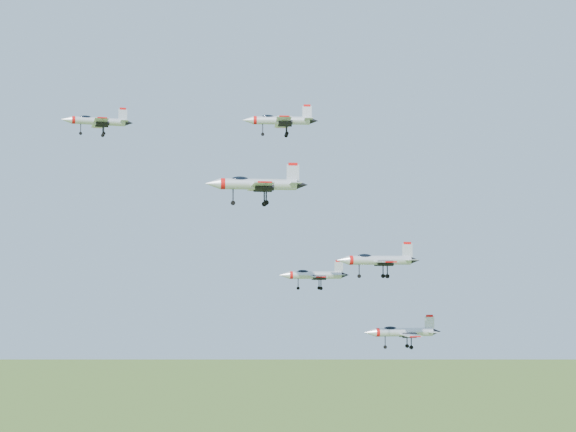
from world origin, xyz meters
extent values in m
cylinder|color=silver|center=(-25.78, 12.59, 140.26)|extent=(8.11, 1.63, 1.16)
cone|color=silver|center=(-30.61, 12.31, 140.26)|extent=(1.68, 1.26, 1.16)
cone|color=black|center=(-21.13, 12.86, 140.26)|extent=(1.31, 1.06, 0.99)
ellipsoid|color=black|center=(-27.75, 12.48, 140.70)|extent=(2.02, 0.95, 0.74)
cube|color=silver|center=(-25.45, 10.10, 140.04)|extent=(2.28, 4.05, 0.13)
cube|color=silver|center=(-25.75, 15.11, 140.04)|extent=(2.28, 4.05, 0.13)
cube|color=silver|center=(-22.11, 12.81, 141.47)|extent=(1.35, 0.19, 1.88)
cube|color=red|center=(-22.11, 12.81, 142.45)|extent=(0.99, 0.18, 0.31)
cylinder|color=silver|center=(-0.70, -4.15, 138.57)|extent=(8.09, 2.68, 1.16)
cone|color=silver|center=(-5.42, -3.23, 138.57)|extent=(1.80, 1.45, 1.16)
cone|color=black|center=(3.85, -5.05, 138.57)|extent=(1.41, 1.21, 0.98)
ellipsoid|color=black|center=(-2.62, -3.78, 139.00)|extent=(2.08, 1.19, 0.73)
cube|color=silver|center=(-1.00, -6.64, 138.34)|extent=(2.77, 4.24, 0.12)
cube|color=silver|center=(-0.04, -1.74, 138.34)|extent=(2.77, 4.24, 0.12)
cube|color=silver|center=(2.89, -4.86, 139.77)|extent=(1.33, 0.36, 1.87)
cube|color=red|center=(2.89, -4.86, 140.75)|extent=(0.99, 0.31, 0.31)
cylinder|color=silver|center=(-5.95, -13.12, 128.44)|extent=(9.96, 2.51, 1.42)
cone|color=silver|center=(-11.83, -12.46, 128.44)|extent=(2.12, 1.64, 1.42)
cone|color=black|center=(-0.28, -13.75, 128.44)|extent=(1.66, 1.37, 1.21)
ellipsoid|color=black|center=(-8.34, -12.85, 128.98)|extent=(2.51, 1.29, 0.90)
cube|color=silver|center=(-6.07, -16.19, 128.17)|extent=(3.04, 5.07, 0.15)
cube|color=silver|center=(-5.39, -10.09, 128.17)|extent=(3.04, 5.07, 0.15)
cube|color=silver|center=(-1.48, -13.62, 129.92)|extent=(1.65, 0.31, 2.30)
cube|color=red|center=(-1.48, -13.62, 131.12)|extent=(1.21, 0.29, 0.38)
cylinder|color=silver|center=(6.06, 1.97, 116.51)|extent=(7.92, 2.18, 1.13)
cone|color=silver|center=(1.40, 2.60, 116.51)|extent=(1.71, 1.33, 1.13)
cone|color=black|center=(10.54, 1.36, 116.51)|extent=(1.34, 1.12, 0.96)
ellipsoid|color=black|center=(4.16, 2.22, 116.94)|extent=(2.01, 1.06, 0.72)
cube|color=silver|center=(5.90, -0.47, 116.29)|extent=(2.50, 4.07, 0.12)
cube|color=silver|center=(6.56, 4.36, 116.29)|extent=(2.50, 4.07, 0.12)
cube|color=silver|center=(9.60, 1.48, 117.69)|extent=(1.31, 0.28, 1.83)
cube|color=red|center=(9.60, 1.48, 118.65)|extent=(0.97, 0.25, 0.30)
cylinder|color=silver|center=(11.45, -10.89, 118.67)|extent=(8.72, 2.03, 1.25)
cone|color=silver|center=(6.29, -10.41, 118.67)|extent=(1.84, 1.40, 1.25)
cone|color=black|center=(16.43, -11.34, 118.67)|extent=(1.44, 1.18, 1.06)
ellipsoid|color=black|center=(9.35, -10.69, 119.15)|extent=(2.19, 1.09, 0.79)
cube|color=silver|center=(11.40, -13.58, 118.43)|extent=(2.59, 4.41, 0.13)
cube|color=silver|center=(11.89, -8.22, 118.43)|extent=(2.59, 4.41, 0.13)
cube|color=silver|center=(15.38, -11.24, 119.97)|extent=(1.45, 0.25, 2.02)
cube|color=red|center=(15.38, -11.24, 121.03)|extent=(1.06, 0.23, 0.34)
cylinder|color=silver|center=(19.24, -0.44, 107.93)|extent=(8.89, 2.17, 1.27)
cone|color=silver|center=(13.99, 0.11, 107.93)|extent=(1.88, 1.45, 1.27)
cone|color=black|center=(24.30, -0.96, 107.93)|extent=(1.47, 1.22, 1.08)
ellipsoid|color=black|center=(17.10, -0.21, 108.41)|extent=(2.23, 1.13, 0.81)
cube|color=silver|center=(19.16, -3.18, 107.69)|extent=(2.68, 4.51, 0.14)
cube|color=silver|center=(19.72, 2.27, 107.69)|extent=(2.68, 4.51, 0.14)
cube|color=silver|center=(23.23, -0.85, 109.25)|extent=(1.47, 0.27, 2.05)
cube|color=red|center=(23.23, -0.85, 110.33)|extent=(1.08, 0.25, 0.34)
camera|label=1|loc=(-27.60, -113.79, 118.05)|focal=50.00mm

